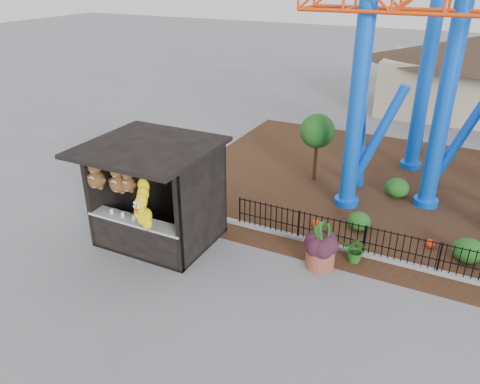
% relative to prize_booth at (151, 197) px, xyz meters
% --- Properties ---
extents(ground, '(120.00, 120.00, 0.00)m').
position_rel_prize_booth_xyz_m(ground, '(3.00, -0.89, -1.54)').
color(ground, slate).
rests_on(ground, ground).
extents(mulch_bed, '(18.00, 12.00, 0.02)m').
position_rel_prize_booth_xyz_m(mulch_bed, '(7.00, 7.11, -1.54)').
color(mulch_bed, '#331E11').
rests_on(mulch_bed, ground).
extents(curb, '(18.00, 0.18, 0.12)m').
position_rel_prize_booth_xyz_m(curb, '(7.00, 2.11, -1.48)').
color(curb, gray).
rests_on(curb, ground).
extents(prize_booth, '(3.50, 3.40, 3.12)m').
position_rel_prize_booth_xyz_m(prize_booth, '(0.00, 0.00, 0.00)').
color(prize_booth, black).
rests_on(prize_booth, ground).
extents(picket_fence, '(12.20, 0.06, 1.00)m').
position_rel_prize_booth_xyz_m(picket_fence, '(7.90, 2.11, -1.04)').
color(picket_fence, black).
rests_on(picket_fence, ground).
extents(terracotta_planter, '(1.03, 1.03, 0.61)m').
position_rel_prize_booth_xyz_m(terracotta_planter, '(4.83, 1.04, -1.24)').
color(terracotta_planter, brown).
rests_on(terracotta_planter, ground).
extents(planter_foliage, '(0.70, 0.70, 0.64)m').
position_rel_prize_booth_xyz_m(planter_foliage, '(4.83, 1.04, -0.61)').
color(planter_foliage, black).
rests_on(planter_foliage, terracotta_planter).
extents(potted_plant, '(0.70, 0.61, 0.78)m').
position_rel_prize_booth_xyz_m(potted_plant, '(5.67, 1.72, -1.16)').
color(potted_plant, '#264D16').
rests_on(potted_plant, ground).
extents(landscaping, '(8.77, 4.23, 0.69)m').
position_rel_prize_booth_xyz_m(landscaping, '(7.64, 4.61, -1.22)').
color(landscaping, '#1D5017').
rests_on(landscaping, mulch_bed).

